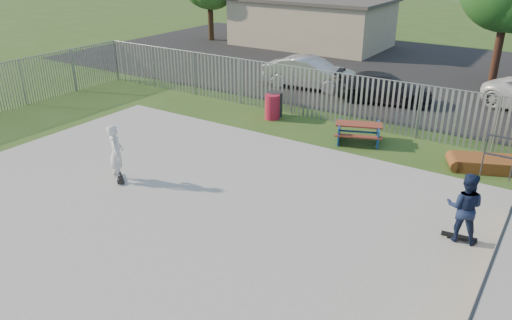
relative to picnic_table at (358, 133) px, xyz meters
The scene contains 15 objects.
ground 7.77m from the picnic_table, 104.85° to the right, with size 120.00×120.00×0.00m, color #35551D.
concrete_slab 7.77m from the picnic_table, 104.85° to the right, with size 15.00×12.00×0.15m, color #9E9E99.
fence 3.15m from the picnic_table, 108.74° to the right, with size 26.04×16.02×2.00m.
picnic_table is the anchor object (origin of this frame).
funbox 4.33m from the picnic_table, ahead, with size 2.19×1.67×0.39m.
trash_bin_red 3.95m from the picnic_table, behind, with size 0.60×0.60×1.00m, color #A81932.
trash_bin_grey 4.09m from the picnic_table, 168.01° to the left, with size 0.61×0.61×1.01m, color black.
parking_lot 11.67m from the picnic_table, 99.82° to the left, with size 40.00×18.00×0.02m, color black.
car_silver 7.30m from the picnic_table, 131.52° to the left, with size 1.57×4.50×1.48m, color silver.
car_dark 5.29m from the picnic_table, 100.79° to the left, with size 1.76×4.33×1.26m, color black.
building 18.48m from the picnic_table, 122.81° to the left, with size 10.40×6.40×3.20m.
skateboard_a 6.77m from the picnic_table, 47.14° to the right, with size 0.82×0.29×0.08m.
skateboard_b 8.43m from the picnic_table, 122.48° to the right, with size 0.77×0.62×0.08m.
skater_navy 6.80m from the picnic_table, 47.14° to the right, with size 0.83×0.65×1.70m, color #142041.
skater_white 8.46m from the picnic_table, 122.48° to the right, with size 0.62×0.41×1.70m, color silver.
Camera 1 is at (8.10, -8.47, 6.56)m, focal length 35.00 mm.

